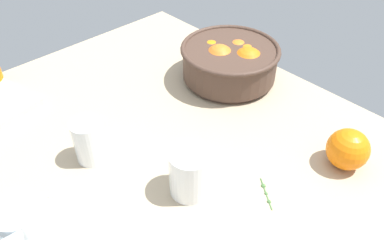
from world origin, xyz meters
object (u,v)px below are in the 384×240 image
(fruit_bowl, at_px, (230,61))
(loose_orange_0, at_px, (348,149))
(juice_glass, at_px, (90,143))
(second_glass, at_px, (190,175))

(fruit_bowl, height_order, loose_orange_0, fruit_bowl)
(fruit_bowl, bearing_deg, juice_glass, -89.56)
(juice_glass, xyz_separation_m, loose_orange_0, (0.37, 0.36, 0.00))
(fruit_bowl, bearing_deg, loose_orange_0, -9.43)
(fruit_bowl, bearing_deg, second_glass, -58.48)
(second_glass, bearing_deg, fruit_bowl, 121.52)
(fruit_bowl, height_order, second_glass, fruit_bowl)
(fruit_bowl, relative_size, second_glass, 2.65)
(fruit_bowl, distance_m, second_glass, 0.39)
(fruit_bowl, xyz_separation_m, loose_orange_0, (0.37, -0.06, -0.01))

